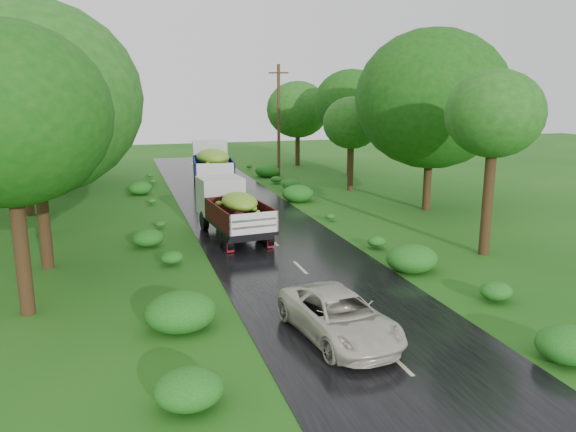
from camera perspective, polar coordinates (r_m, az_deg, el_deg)
name	(u,v)px	position (r m, az deg, el deg)	size (l,w,h in m)	color
ground	(398,362)	(15.04, 11.07, -14.33)	(120.00, 120.00, 0.00)	#144F10
road	(328,294)	(19.19, 4.07, -7.93)	(6.50, 80.00, 0.02)	black
road_lines	(318,284)	(20.07, 3.04, -6.94)	(0.12, 69.60, 0.00)	#BFB78C
truck_near	(231,206)	(26.32, -5.79, 0.99)	(2.70, 6.19, 2.53)	black
truck_far	(212,162)	(40.23, -7.76, 5.44)	(3.23, 7.37, 3.00)	black
car	(339,316)	(15.85, 5.21, -10.08)	(2.09, 4.54, 1.26)	beige
utility_pole	(279,120)	(43.59, -0.95, 9.71)	(1.45, 0.60, 8.58)	#382616
trees_left	(42,91)	(34.86, -23.73, 11.57)	(6.14, 33.65, 9.66)	black
trees_right	(372,108)	(37.98, 8.56, 10.82)	(6.30, 31.72, 8.08)	black
shrubs	(262,224)	(27.32, -2.64, -0.84)	(11.90, 44.00, 0.70)	#165D16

